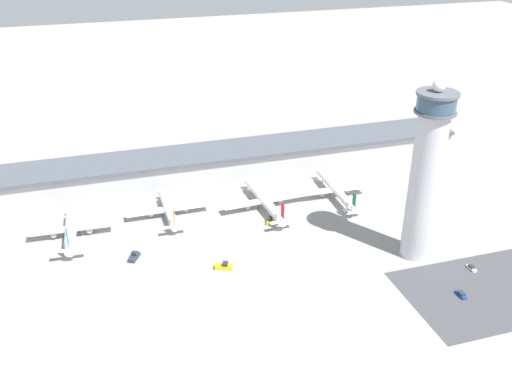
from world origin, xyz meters
TOP-DOWN VIEW (x-y plane):
  - ground_plane at (0.00, 0.00)m, footprint 1000.00×1000.00m
  - terminal_building at (0.00, 70.00)m, footprint 249.59×25.00m
  - control_tower at (58.43, -17.24)m, footprint 14.24×14.24m
  - parking_lot_surface at (73.38, -45.07)m, footprint 64.00×40.00m
  - airplane_gate_alpha at (-65.65, 33.32)m, footprint 32.80×36.32m
  - airplane_gate_bravo at (-26.05, 38.88)m, footprint 35.17×33.52m
  - airplane_gate_charlie at (14.89, 33.48)m, footprint 36.95×41.98m
  - airplane_gate_delta at (48.66, 33.84)m, footprint 30.35×40.62m
  - service_truck_catering at (-43.64, 10.65)m, footprint 5.15×6.39m
  - service_truck_fuel at (13.91, 21.94)m, footprint 5.22×6.95m
  - service_truck_baggage at (-13.08, -5.62)m, footprint 6.78×4.77m
  - car_maroon_suv at (73.15, -32.19)m, footprint 1.77×4.38m
  - car_black_suv at (60.02, -44.78)m, footprint 1.85×4.63m

SIDE VIEW (x-z plane):
  - ground_plane at x=0.00m, z-range 0.00..0.00m
  - parking_lot_surface at x=73.38m, z-range 0.00..0.01m
  - car_maroon_suv at x=73.15m, z-range -0.16..1.26m
  - car_black_suv at x=60.02m, z-range -0.18..1.40m
  - service_truck_fuel at x=13.91m, z-range -0.41..2.23m
  - service_truck_catering at x=-43.64m, z-range -0.41..2.29m
  - service_truck_baggage at x=-13.08m, z-range -0.44..2.41m
  - airplane_gate_bravo at x=-26.05m, z-range -2.02..9.38m
  - airplane_gate_charlie at x=14.89m, z-range -2.08..10.34m
  - airplane_gate_alpha at x=-65.65m, z-range -2.57..11.05m
  - airplane_gate_delta at x=48.66m, z-range -1.59..10.25m
  - terminal_building at x=0.00m, z-range 0.10..14.67m
  - control_tower at x=58.43m, z-range -0.40..67.58m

